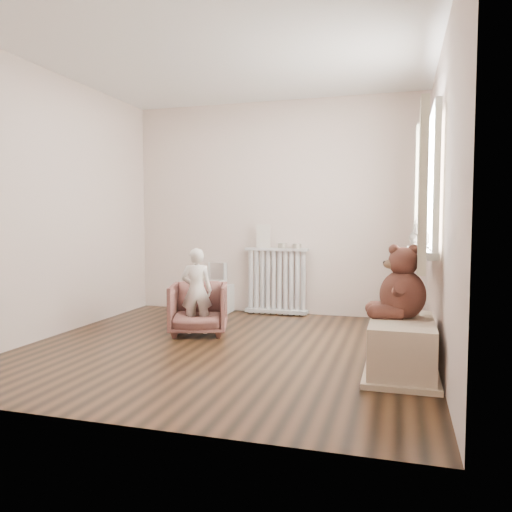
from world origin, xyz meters
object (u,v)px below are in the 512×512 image
(radiator, at_px, (277,283))
(armchair, at_px, (199,308))
(plush_cat, at_px, (420,237))
(toy_vanity, at_px, (216,290))
(child, at_px, (196,291))
(teddy_bear, at_px, (403,283))
(toy_bench, at_px, (401,347))

(radiator, relative_size, armchair, 1.43)
(plush_cat, bearing_deg, toy_vanity, 155.30)
(child, bearing_deg, teddy_bear, 144.96)
(armchair, distance_m, child, 0.19)
(radiator, xyz_separation_m, teddy_bear, (1.47, -1.95, 0.28))
(toy_vanity, relative_size, armchair, 1.08)
(armchair, relative_size, plush_cat, 1.95)
(radiator, bearing_deg, toy_vanity, -177.79)
(teddy_bear, bearing_deg, plush_cat, 70.20)
(radiator, bearing_deg, child, -111.04)
(radiator, xyz_separation_m, armchair, (-0.50, -1.25, -0.13))
(toy_bench, height_order, teddy_bear, teddy_bear)
(teddy_bear, bearing_deg, toy_bench, -98.89)
(radiator, relative_size, teddy_bear, 1.49)
(toy_bench, xyz_separation_m, plush_cat, (0.14, 0.75, 0.80))
(armchair, bearing_deg, toy_bench, -38.75)
(toy_vanity, xyz_separation_m, plush_cat, (2.38, -1.26, 0.72))
(plush_cat, bearing_deg, toy_bench, -97.34)
(armchair, xyz_separation_m, child, (0.00, -0.05, 0.19))
(radiator, height_order, armchair, radiator)
(radiator, height_order, toy_vanity, radiator)
(armchair, xyz_separation_m, plush_cat, (2.11, -0.04, 0.74))
(teddy_bear, xyz_separation_m, plush_cat, (0.14, 0.66, 0.33))
(toy_bench, bearing_deg, radiator, 125.65)
(teddy_bear, distance_m, plush_cat, 0.75)
(teddy_bear, height_order, plush_cat, plush_cat)
(child, relative_size, toy_bench, 0.99)
(armchair, relative_size, teddy_bear, 1.04)
(radiator, bearing_deg, toy_bench, -54.35)
(armchair, bearing_deg, teddy_bear, -36.34)
(child, height_order, plush_cat, plush_cat)
(radiator, distance_m, plush_cat, 2.15)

